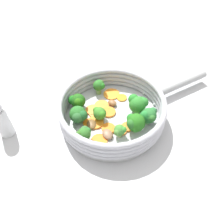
{
  "coord_description": "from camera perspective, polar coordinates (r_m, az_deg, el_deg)",
  "views": [
    {
      "loc": [
        -0.31,
        0.24,
        0.45
      ],
      "look_at": [
        0.0,
        0.0,
        0.03
      ],
      "focal_mm": 35.0,
      "sensor_mm": 36.0,
      "label": 1
    }
  ],
  "objects": [
    {
      "name": "broccoli_floret_1",
      "position": [
        0.56,
        -8.76,
        -0.8
      ],
      "size": [
        0.05,
        0.04,
        0.05
      ],
      "color": "#83AE62",
      "rests_on": "skillet"
    },
    {
      "name": "carrot_slice_8",
      "position": [
        0.6,
        -2.51,
        0.86
      ],
      "size": [
        0.05,
        0.05,
        0.0
      ],
      "primitive_type": "cylinder",
      "rotation": [
        0.0,
        0.0,
        2.89
      ],
      "color": "orange",
      "rests_on": "skillet"
    },
    {
      "name": "mushroom_piece_1",
      "position": [
        0.56,
        -5.38,
        -3.19
      ],
      "size": [
        0.04,
        0.04,
        0.01
      ],
      "primitive_type": "ellipsoid",
      "rotation": [
        0.0,
        0.0,
        5.82
      ],
      "color": "brown",
      "rests_on": "skillet"
    },
    {
      "name": "carrot_slice_2",
      "position": [
        0.53,
        -3.38,
        -7.5
      ],
      "size": [
        0.06,
        0.06,
        0.0
      ],
      "primitive_type": "cylinder",
      "rotation": [
        0.0,
        0.0,
        2.6
      ],
      "color": "orange",
      "rests_on": "skillet"
    },
    {
      "name": "carrot_slice_5",
      "position": [
        0.55,
        -0.94,
        -4.33
      ],
      "size": [
        0.04,
        0.04,
        0.01
      ],
      "primitive_type": "cylinder",
      "rotation": [
        0.0,
        0.0,
        1.68
      ],
      "color": "orange",
      "rests_on": "skillet"
    },
    {
      "name": "broccoli_floret_2",
      "position": [
        0.63,
        -3.38,
        6.91
      ],
      "size": [
        0.03,
        0.03,
        0.04
      ],
      "color": "#749A4D",
      "rests_on": "skillet"
    },
    {
      "name": "broccoli_floret_0",
      "position": [
        0.56,
        -3.2,
        -0.41
      ],
      "size": [
        0.04,
        0.03,
        0.04
      ],
      "color": "#76A451",
      "rests_on": "skillet"
    },
    {
      "name": "carrot_slice_4",
      "position": [
        0.63,
        2.58,
        3.74
      ],
      "size": [
        0.04,
        0.04,
        0.0
      ],
      "primitive_type": "cylinder",
      "rotation": [
        0.0,
        0.0,
        0.72
      ],
      "color": "orange",
      "rests_on": "skillet"
    },
    {
      "name": "skillet_rivet_right",
      "position": [
        0.65,
        8.38,
        4.8
      ],
      "size": [
        0.01,
        0.01,
        0.01
      ],
      "primitive_type": "sphere",
      "color": "#B5B9BA",
      "rests_on": "skillet"
    },
    {
      "name": "salt_shaker",
      "position": [
        0.59,
        -27.05,
        -1.72
      ],
      "size": [
        0.04,
        0.04,
        0.11
      ],
      "color": "silver",
      "rests_on": "ground_plane"
    },
    {
      "name": "mushroom_piece_2",
      "position": [
        0.61,
        0.08,
        2.37
      ],
      "size": [
        0.03,
        0.02,
        0.01
      ],
      "primitive_type": "ellipsoid",
      "rotation": [
        0.0,
        0.0,
        0.2
      ],
      "color": "brown",
      "rests_on": "skillet"
    },
    {
      "name": "carrot_slice_0",
      "position": [
        0.61,
        -2.87,
        1.66
      ],
      "size": [
        0.06,
        0.06,
        0.0
      ],
      "primitive_type": "cylinder",
      "rotation": [
        0.0,
        0.0,
        5.42
      ],
      "color": "orange",
      "rests_on": "skillet"
    },
    {
      "name": "carrot_slice_11",
      "position": [
        0.6,
        -5.15,
        0.55
      ],
      "size": [
        0.05,
        0.05,
        0.01
      ],
      "primitive_type": "cylinder",
      "rotation": [
        0.0,
        0.0,
        5.39
      ],
      "color": "orange",
      "rests_on": "skillet"
    },
    {
      "name": "skillet_rim_wall",
      "position": [
        0.57,
        -0.0,
        0.94
      ],
      "size": [
        0.28,
        0.28,
        0.06
      ],
      "color": "#AFB1BD",
      "rests_on": "skillet"
    },
    {
      "name": "carrot_slice_1",
      "position": [
        0.64,
        -0.13,
        4.72
      ],
      "size": [
        0.06,
        0.06,
        0.0
      ],
      "primitive_type": "cylinder",
      "rotation": [
        0.0,
        0.0,
        1.32
      ],
      "color": "orange",
      "rests_on": "skillet"
    },
    {
      "name": "broccoli_floret_6",
      "position": [
        0.53,
        2.0,
        -4.9
      ],
      "size": [
        0.03,
        0.03,
        0.04
      ],
      "color": "#8BA65F",
      "rests_on": "skillet"
    },
    {
      "name": "ground_plane",
      "position": [
        0.6,
        -0.0,
        -2.04
      ],
      "size": [
        4.0,
        4.0,
        0.0
      ],
      "primitive_type": "plane",
      "color": "#B4B5BB"
    },
    {
      "name": "carrot_slice_9",
      "position": [
        0.56,
        3.93,
        -3.91
      ],
      "size": [
        0.04,
        0.04,
        0.01
      ],
      "primitive_type": "cylinder",
      "rotation": [
        0.0,
        0.0,
        3.78
      ],
      "color": "orange",
      "rests_on": "skillet"
    },
    {
      "name": "carrot_slice_10",
      "position": [
        0.59,
        -0.75,
        0.04
      ],
      "size": [
        0.05,
        0.05,
        0.01
      ],
      "primitive_type": "cylinder",
      "rotation": [
        0.0,
        0.0,
        5.99
      ],
      "color": "orange",
      "rests_on": "skillet"
    },
    {
      "name": "broccoli_floret_5",
      "position": [
        0.59,
        -9.02,
        2.81
      ],
      "size": [
        0.05,
        0.04,
        0.05
      ],
      "color": "olive",
      "rests_on": "skillet"
    },
    {
      "name": "skillet_rivet_left",
      "position": [
        0.62,
        11.09,
        2.03
      ],
      "size": [
        0.01,
        0.01,
        0.01
      ],
      "primitive_type": "sphere",
      "color": "#B2B9B7",
      "rests_on": "skillet"
    },
    {
      "name": "broccoli_floret_8",
      "position": [
        0.52,
        -7.33,
        -5.62
      ],
      "size": [
        0.04,
        0.04,
        0.04
      ],
      "color": "#72A060",
      "rests_on": "skillet"
    },
    {
      "name": "skillet_handle",
      "position": [
        0.69,
        17.15,
        6.93
      ],
      "size": [
        0.05,
        0.21,
        0.02
      ],
      "primitive_type": "cylinder",
      "rotation": [
        1.57,
        0.0,
        6.15
      ],
      "color": "#999B9E",
      "rests_on": "skillet"
    },
    {
      "name": "carrot_slice_6",
      "position": [
        0.59,
        -4.45,
        -0.27
      ],
      "size": [
        0.05,
        0.05,
        0.0
      ],
      "primitive_type": "cylinder",
      "rotation": [
        0.0,
        0.0,
        2.64
      ],
      "color": "orange",
      "rests_on": "skillet"
    },
    {
      "name": "mushroom_piece_0",
      "position": [
        0.54,
        -1.16,
        -5.82
      ],
      "size": [
        0.04,
        0.03,
        0.01
      ],
      "primitive_type": "ellipsoid",
      "rotation": [
        0.0,
        0.0,
        2.92
      ],
      "color": "#87664C",
      "rests_on": "skillet"
    },
    {
      "name": "skillet",
      "position": [
        0.59,
        -0.0,
        -1.52
      ],
      "size": [
        0.26,
        0.26,
        0.02
      ],
      "primitive_type": "cylinder",
      "color": "#B2B5B7",
      "rests_on": "ground_plane"
    },
    {
      "name": "broccoli_floret_7",
      "position": [
        0.55,
        9.57,
        -0.92
      ],
      "size": [
        0.04,
        0.05,
        0.05
      ],
      "color": "#5E8751",
      "rests_on": "skillet"
    },
    {
      "name": "carrot_slice_7",
      "position": [
        0.55,
        2.15,
        -4.73
      ],
      "size": [
        0.04,
        0.04,
        0.0
      ],
      "primitive_type": "cylinder",
      "rotation": [
        0.0,
        0.0,
        0.09
      ],
      "color": "orange",
      "rests_on": "skillet"
    },
    {
      "name": "broccoli_floret_3",
      "position": [
        0.58,
        6.77,
        2.26
      ],
      "size": [
        0.05,
        0.05,
        0.05
      ],
      "color": "#8CAD6C",
      "rests_on": "skillet"
    },
    {
      "name": "carrot_slice_3",
      "position": [
        0.57,
        -6.17,
        -2.83
      ],
      "size": [
        0.03,
        0.03,
        0.0
      ],
      "primitive_type": "cylinder",
      "rotation": [
        0.0,
        0.0,
        4.64
      ],
      "color": "orange",
      "rests_on": "skillet"
    },
    {
      "name": "broccoli_floret_4",
      "position": [
        0.53,
        6.03,
        -2.76
      ],
      "size": [
        0.05,
        0.05,
        0.06
      ],
      "color": "#639750",
      "rests_on": "skillet"
    },
    {
      "name": "carrot_slice_12",
      "position": [
        0.57,
        -4.31,
        -2.73
      ],
      "size": [
        0.06,
        0.06,
        0.01
      ],
      "primitive_type": "cylinder",
      "rotation": [
        0.0,
        0.0,
        3.78
      ],
      "color": "orange",
      "rests_on": "skillet"
    }
  ]
}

